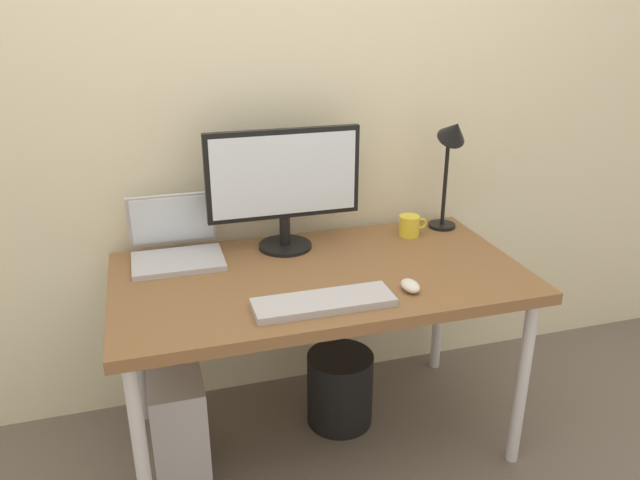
# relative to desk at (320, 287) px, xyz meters

# --- Properties ---
(ground_plane) EXTENTS (6.00, 6.00, 0.00)m
(ground_plane) POSITION_rel_desk_xyz_m (0.00, 0.00, -0.65)
(ground_plane) COLOR #665B51
(back_wall) EXTENTS (4.40, 0.04, 2.60)m
(back_wall) POSITION_rel_desk_xyz_m (0.00, 0.44, 0.65)
(back_wall) COLOR beige
(back_wall) RESTS_ON ground_plane
(desk) EXTENTS (1.41, 0.76, 0.71)m
(desk) POSITION_rel_desk_xyz_m (0.00, 0.00, 0.00)
(desk) COLOR brown
(desk) RESTS_ON ground_plane
(monitor) EXTENTS (0.57, 0.20, 0.45)m
(monitor) POSITION_rel_desk_xyz_m (-0.06, 0.25, 0.32)
(monitor) COLOR black
(monitor) RESTS_ON desk
(laptop) EXTENTS (0.32, 0.27, 0.23)m
(laptop) POSITION_rel_desk_xyz_m (-0.47, 0.26, 0.12)
(laptop) COLOR #B2B2B7
(laptop) RESTS_ON desk
(desk_lamp) EXTENTS (0.11, 0.16, 0.47)m
(desk_lamp) POSITION_rel_desk_xyz_m (0.61, 0.25, 0.39)
(desk_lamp) COLOR black
(desk_lamp) RESTS_ON desk
(keyboard) EXTENTS (0.44, 0.14, 0.02)m
(keyboard) POSITION_rel_desk_xyz_m (-0.06, -0.24, 0.07)
(keyboard) COLOR #B2B2B7
(keyboard) RESTS_ON desk
(mouse) EXTENTS (0.06, 0.09, 0.03)m
(mouse) POSITION_rel_desk_xyz_m (0.24, -0.22, 0.08)
(mouse) COLOR silver
(mouse) RESTS_ON desk
(coffee_mug) EXTENTS (0.12, 0.08, 0.08)m
(coffee_mug) POSITION_rel_desk_xyz_m (0.44, 0.23, 0.10)
(coffee_mug) COLOR yellow
(coffee_mug) RESTS_ON desk
(computer_tower) EXTENTS (0.18, 0.36, 0.42)m
(computer_tower) POSITION_rel_desk_xyz_m (-0.53, -0.02, -0.44)
(computer_tower) COLOR #B2B2B7
(computer_tower) RESTS_ON ground_plane
(wastebasket) EXTENTS (0.26, 0.26, 0.30)m
(wastebasket) POSITION_rel_desk_xyz_m (0.10, 0.08, -0.50)
(wastebasket) COLOR black
(wastebasket) RESTS_ON ground_plane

